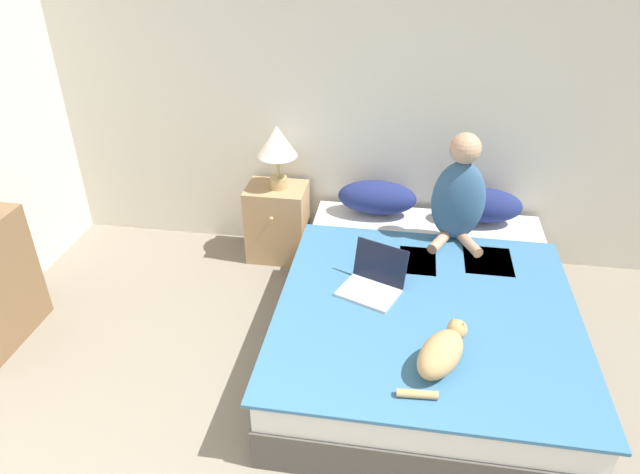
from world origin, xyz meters
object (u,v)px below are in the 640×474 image
Objects in this scene: pillow_far at (481,205)px; laptop_open at (373,282)px; bed at (424,317)px; table_lamp at (277,144)px; person_sitting at (459,195)px; cat_tabby at (442,353)px; pillow_near at (377,197)px; nightstand at (278,222)px.

laptop_open is (-0.70, -0.98, -0.07)m from pillow_far.
laptop_open reaches higher than bed.
table_lamp reaches higher than laptop_open.
bed is 2.83× the size of person_sitting.
pillow_far is 1.61m from cat_tabby.
cat_tabby is 1.99m from table_lamp.
pillow_far is 1.19× the size of table_lamp.
bed is at bearing -67.70° from pillow_near.
laptop_open is 0.71× the size of nightstand.
laptop_open is (0.05, -0.98, -0.07)m from pillow_near.
pillow_near reaches higher than bed.
cat_tabby is 1.98m from nightstand.
bed is 1.04m from pillow_near.
pillow_near is 0.80m from nightstand.
pillow_near is at bearing 0.89° from nightstand.
laptop_open is 1.32m from table_lamp.
nightstand is (-1.13, 0.90, 0.08)m from bed.
pillow_near is 1.24× the size of cat_tabby.
table_lamp is at bearing -179.51° from pillow_far.
table_lamp is (0.02, -0.00, 0.64)m from nightstand.
person_sitting reaches higher than cat_tabby.
person_sitting is (-0.20, -0.29, 0.21)m from pillow_far.
bed is 0.74m from cat_tabby.
pillow_near is at bearing 152.03° from person_sitting.
pillow_far is at bearing 0.00° from pillow_near.
cat_tabby is 1.10× the size of laptop_open.
person_sitting reaches higher than laptop_open.
cat_tabby is (-0.31, -1.58, -0.03)m from pillow_far.
nightstand is at bearing -179.11° from pillow_near.
cat_tabby is (-0.12, -1.28, -0.24)m from person_sitting.
nightstand is (-1.50, -0.01, -0.27)m from pillow_far.
table_lamp reaches higher than bed.
nightstand is (-0.76, -0.01, -0.27)m from pillow_near.
person_sitting is at bearing -12.12° from nightstand.
nightstand is at bearing 167.88° from person_sitting.
pillow_far reaches higher than bed.
person_sitting is at bearing -27.97° from pillow_near.
pillow_near reaches higher than nightstand.
cat_tabby is (0.43, -1.58, -0.03)m from pillow_near.
pillow_near is at bearing 41.57° from cat_tabby.
pillow_near is 1.19× the size of table_lamp.
person_sitting is 1.42m from nightstand.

